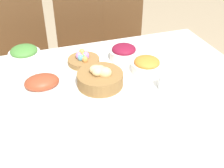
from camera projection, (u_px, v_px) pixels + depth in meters
ground_plane at (113, 165)px, 2.04m from camera, size 12.00×12.00×0.00m
dining_table at (113, 128)px, 1.84m from camera, size 1.63×1.06×0.73m
chair_far_right at (127, 39)px, 2.56m from camera, size 0.46×0.46×1.00m
chair_far_left at (24, 54)px, 2.32m from camera, size 0.42×0.42×1.00m
chair_far_center at (82, 46)px, 2.45m from camera, size 0.46×0.46×1.00m
bread_basket at (100, 78)px, 1.58m from camera, size 0.26×0.26×0.13m
egg_basket at (84, 60)px, 1.79m from camera, size 0.20×0.20×0.08m
ham_platter at (42, 83)px, 1.57m from camera, size 0.30×0.21×0.08m
green_salad_bowl at (25, 55)px, 1.79m from camera, size 0.20×0.20×0.11m
beet_salad_bowl at (124, 53)px, 1.82m from camera, size 0.18×0.18×0.10m
carrot_bowl at (147, 65)px, 1.69m from camera, size 0.18×0.18×0.10m
dinner_plate at (138, 116)px, 1.37m from camera, size 0.25×0.25×0.01m
fork at (108, 123)px, 1.34m from camera, size 0.02×0.20×0.00m
knife at (165, 110)px, 1.41m from camera, size 0.02×0.20×0.00m
spoon at (171, 109)px, 1.42m from camera, size 0.02×0.20×0.00m
drinking_cup at (164, 83)px, 1.54m from camera, size 0.06×0.06×0.09m
butter_dish at (80, 106)px, 1.42m from camera, size 0.11×0.07×0.03m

